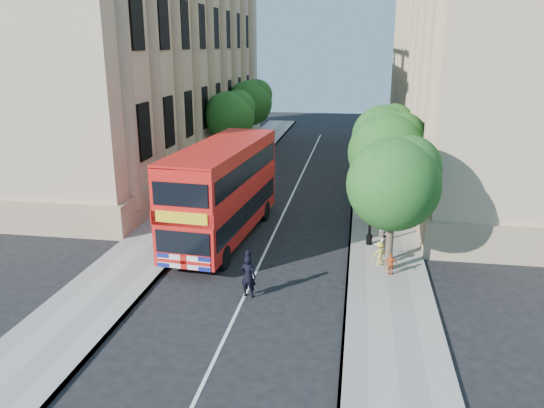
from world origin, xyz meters
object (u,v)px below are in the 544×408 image
at_px(box_van, 236,192).
at_px(police_constable, 248,276).
at_px(double_decker_bus, 223,189).
at_px(woman_pedestrian, 381,244).
at_px(lamp_post, 371,199).

relative_size(box_van, police_constable, 2.60).
relative_size(double_decker_bus, woman_pedestrian, 6.61).
bearing_deg(woman_pedestrian, box_van, -81.83).
xyz_separation_m(box_van, woman_pedestrian, (8.34, -6.52, -0.32)).
xyz_separation_m(lamp_post, double_decker_bus, (-7.43, -0.06, 0.18)).
height_order(box_van, police_constable, box_van).
bearing_deg(police_constable, woman_pedestrian, -131.74).
xyz_separation_m(box_van, police_constable, (3.04, -10.83, -0.38)).
height_order(police_constable, woman_pedestrian, woman_pedestrian).
bearing_deg(double_decker_bus, box_van, 100.34).
bearing_deg(lamp_post, box_van, 150.38).
relative_size(police_constable, woman_pedestrian, 1.07).
relative_size(lamp_post, box_van, 1.14).
xyz_separation_m(double_decker_bus, box_van, (-0.44, 4.53, -1.44)).
relative_size(double_decker_bus, police_constable, 6.18).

